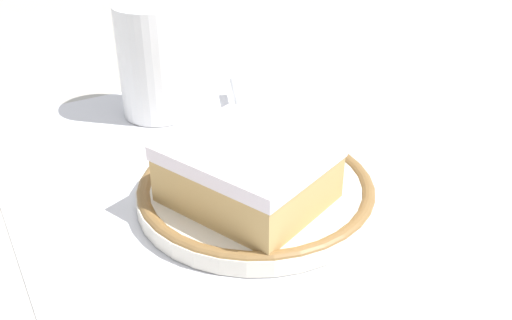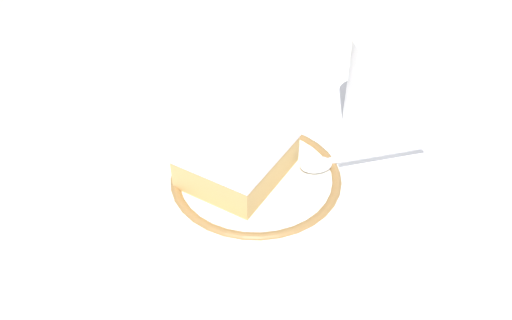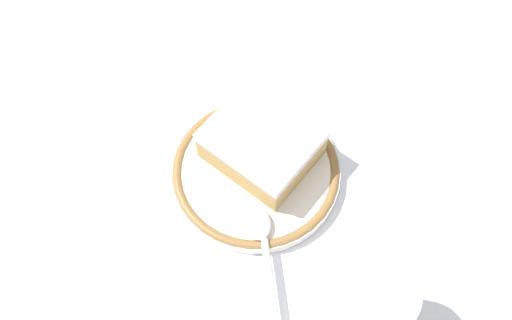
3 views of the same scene
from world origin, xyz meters
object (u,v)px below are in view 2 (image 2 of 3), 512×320
at_px(plate, 256,179).
at_px(spoon, 342,158).
at_px(cup, 376,89).
at_px(cake_slice, 237,157).

bearing_deg(plate, spoon, -23.29).
bearing_deg(cup, cake_slice, 177.80).
bearing_deg(spoon, plate, 156.71).
relative_size(spoon, cup, 1.36).
distance_m(cake_slice, cup, 0.19).
bearing_deg(cake_slice, spoon, -27.34).
distance_m(plate, cake_slice, 0.03).
bearing_deg(cake_slice, plate, -47.35).
bearing_deg(plate, cake_slice, 132.65).
bearing_deg(cup, spoon, -155.03).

